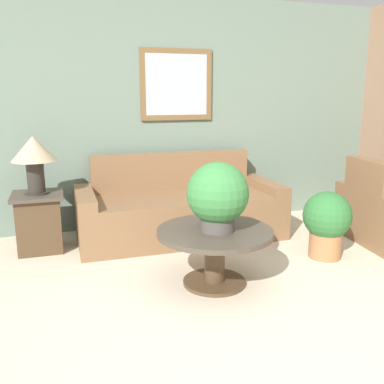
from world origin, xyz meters
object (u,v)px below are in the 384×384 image
couch_main (179,210)px  side_table (39,221)px  potted_plant_on_table (218,195)px  table_lamp (34,154)px  potted_plant_floor (327,221)px  coffee_table (215,245)px

couch_main → side_table: size_ratio=3.76×
potted_plant_on_table → table_lamp: bearing=137.3°
table_lamp → potted_plant_floor: (2.60, -1.03, -0.61)m
coffee_table → table_lamp: (-1.39, 1.26, 0.63)m
coffee_table → table_lamp: 1.98m
potted_plant_floor → potted_plant_on_table: bearing=-167.7°
coffee_table → potted_plant_on_table: bearing=-67.8°
table_lamp → potted_plant_on_table: table_lamp is taller
side_table → potted_plant_floor: size_ratio=0.90×
side_table → potted_plant_floor: potted_plant_floor is taller
couch_main → coffee_table: bearing=-92.7°
couch_main → potted_plant_floor: (1.16, -1.02, 0.07)m
potted_plant_on_table → potted_plant_floor: bearing=12.3°
side_table → potted_plant_on_table: potted_plant_on_table is taller
coffee_table → potted_plant_floor: bearing=11.0°
couch_main → table_lamp: 1.60m
side_table → potted_plant_floor: 2.80m
side_table → potted_plant_floor: bearing=-21.5°
couch_main → table_lamp: bearing=180.0°
coffee_table → potted_plant_on_table: (0.01, -0.03, 0.42)m
side_table → potted_plant_on_table: size_ratio=1.05×
coffee_table → side_table: bearing=137.7°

